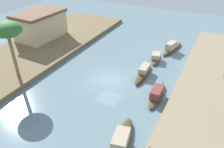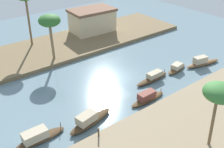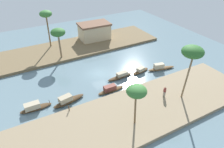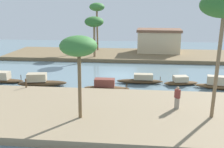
{
  "view_description": "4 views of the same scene",
  "coord_description": "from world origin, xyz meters",
  "px_view_note": "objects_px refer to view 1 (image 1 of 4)",
  "views": [
    {
      "loc": [
        -18.8,
        -9.84,
        13.31
      ],
      "look_at": [
        0.56,
        -0.16,
        0.45
      ],
      "focal_mm": 37.15,
      "sensor_mm": 36.0,
      "label": 1
    },
    {
      "loc": [
        -17.6,
        -21.35,
        16.21
      ],
      "look_at": [
        -1.44,
        -0.4,
        1.08
      ],
      "focal_mm": 42.4,
      "sensor_mm": 36.0,
      "label": 2
    },
    {
      "loc": [
        -13.58,
        -29.28,
        20.34
      ],
      "look_at": [
        1.25,
        -2.34,
        0.79
      ],
      "focal_mm": 33.87,
      "sensor_mm": 36.0,
      "label": 3
    },
    {
      "loc": [
        2.38,
        -30.43,
        8.13
      ],
      "look_at": [
        -0.43,
        -3.65,
        1.1
      ],
      "focal_mm": 42.76,
      "sensor_mm": 36.0,
      "label": 4
    }
  ],
  "objects_px": {
    "sampan_midstream": "(122,140)",
    "riverside_building": "(40,25)",
    "sampan_upstream_small": "(144,72)",
    "sampan_with_tall_canopy": "(156,58)",
    "palm_tree_right_short": "(8,31)",
    "sampan_near_left_bank": "(172,48)",
    "sampan_downstream_large": "(157,94)"
  },
  "relations": [
    {
      "from": "sampan_with_tall_canopy",
      "to": "palm_tree_right_short",
      "type": "xyz_separation_m",
      "value": [
        -11.07,
        11.76,
        5.22
      ]
    },
    {
      "from": "palm_tree_right_short",
      "to": "riverside_building",
      "type": "height_order",
      "value": "palm_tree_right_short"
    },
    {
      "from": "sampan_with_tall_canopy",
      "to": "riverside_building",
      "type": "relative_size",
      "value": 0.52
    },
    {
      "from": "sampan_midstream",
      "to": "sampan_near_left_bank",
      "type": "xyz_separation_m",
      "value": [
        18.08,
        0.84,
        -0.03
      ]
    },
    {
      "from": "riverside_building",
      "to": "sampan_upstream_small",
      "type": "bearing_deg",
      "value": -97.02
    },
    {
      "from": "palm_tree_right_short",
      "to": "riverside_building",
      "type": "xyz_separation_m",
      "value": [
        9.79,
        5.26,
        -3.16
      ]
    },
    {
      "from": "sampan_near_left_bank",
      "to": "sampan_with_tall_canopy",
      "type": "bearing_deg",
      "value": 175.57
    },
    {
      "from": "sampan_upstream_small",
      "to": "palm_tree_right_short",
      "type": "bearing_deg",
      "value": 119.04
    },
    {
      "from": "sampan_midstream",
      "to": "palm_tree_right_short",
      "type": "xyz_separation_m",
      "value": [
        3.32,
        13.66,
        5.08
      ]
    },
    {
      "from": "sampan_midstream",
      "to": "sampan_downstream_large",
      "type": "bearing_deg",
      "value": -15.42
    },
    {
      "from": "sampan_midstream",
      "to": "palm_tree_right_short",
      "type": "distance_m",
      "value": 14.95
    },
    {
      "from": "sampan_midstream",
      "to": "palm_tree_right_short",
      "type": "bearing_deg",
      "value": 65.69
    },
    {
      "from": "riverside_building",
      "to": "sampan_downstream_large",
      "type": "bearing_deg",
      "value": -105.31
    },
    {
      "from": "sampan_upstream_small",
      "to": "sampan_downstream_large",
      "type": "bearing_deg",
      "value": -144.76
    },
    {
      "from": "palm_tree_right_short",
      "to": "riverside_building",
      "type": "distance_m",
      "value": 11.56
    },
    {
      "from": "sampan_near_left_bank",
      "to": "sampan_upstream_small",
      "type": "relative_size",
      "value": 1.1
    },
    {
      "from": "sampan_midstream",
      "to": "riverside_building",
      "type": "xyz_separation_m",
      "value": [
        13.11,
        18.92,
        1.92
      ]
    },
    {
      "from": "sampan_upstream_small",
      "to": "sampan_with_tall_canopy",
      "type": "bearing_deg",
      "value": -3.37
    },
    {
      "from": "sampan_downstream_large",
      "to": "sampan_near_left_bank",
      "type": "relative_size",
      "value": 0.83
    },
    {
      "from": "sampan_downstream_large",
      "to": "sampan_upstream_small",
      "type": "xyz_separation_m",
      "value": [
        3.43,
        2.59,
        -0.04
      ]
    },
    {
      "from": "sampan_near_left_bank",
      "to": "sampan_with_tall_canopy",
      "type": "xyz_separation_m",
      "value": [
        -3.69,
        1.06,
        -0.1
      ]
    },
    {
      "from": "sampan_downstream_large",
      "to": "sampan_with_tall_canopy",
      "type": "distance_m",
      "value": 7.96
    },
    {
      "from": "sampan_near_left_bank",
      "to": "riverside_building",
      "type": "height_order",
      "value": "riverside_building"
    },
    {
      "from": "sampan_downstream_large",
      "to": "sampan_upstream_small",
      "type": "relative_size",
      "value": 0.91
    },
    {
      "from": "palm_tree_right_short",
      "to": "sampan_near_left_bank",
      "type": "bearing_deg",
      "value": -40.98
    },
    {
      "from": "sampan_midstream",
      "to": "riverside_building",
      "type": "relative_size",
      "value": 0.7
    },
    {
      "from": "sampan_downstream_large",
      "to": "riverside_building",
      "type": "distance_m",
      "value": 20.58
    },
    {
      "from": "sampan_upstream_small",
      "to": "palm_tree_right_short",
      "type": "relative_size",
      "value": 0.83
    },
    {
      "from": "sampan_with_tall_canopy",
      "to": "sampan_upstream_small",
      "type": "relative_size",
      "value": 0.76
    },
    {
      "from": "sampan_with_tall_canopy",
      "to": "palm_tree_right_short",
      "type": "distance_m",
      "value": 16.98
    },
    {
      "from": "sampan_midstream",
      "to": "riverside_building",
      "type": "height_order",
      "value": "riverside_building"
    },
    {
      "from": "sampan_with_tall_canopy",
      "to": "sampan_downstream_large",
      "type": "bearing_deg",
      "value": -172.99
    }
  ]
}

